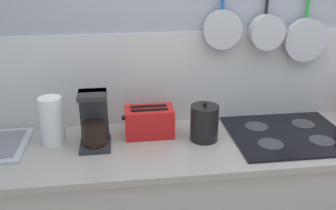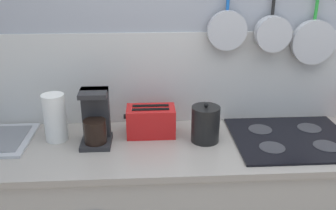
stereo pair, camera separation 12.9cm
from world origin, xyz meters
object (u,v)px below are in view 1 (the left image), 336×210
Objects in this scene: paper_towel_roll at (52,121)px; toaster at (149,122)px; kettle at (204,123)px; coffee_maker at (94,123)px.

paper_towel_roll is 0.92× the size of toaster.
paper_towel_roll is at bearing 175.64° from kettle.
coffee_maker is 1.34× the size of kettle.
coffee_maker is 0.58m from kettle.
toaster is (0.29, 0.07, -0.04)m from coffee_maker.
toaster is 1.28× the size of kettle.
toaster is at bearing 13.96° from coffee_maker.
coffee_maker reaches higher than paper_towel_roll.
coffee_maker is (0.22, -0.04, -0.01)m from paper_towel_roll.
kettle reaches higher than toaster.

